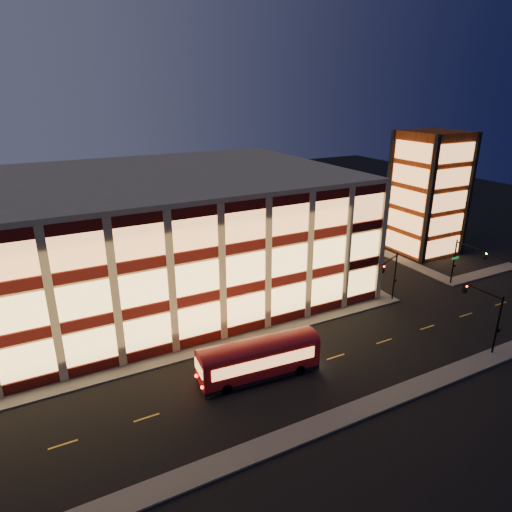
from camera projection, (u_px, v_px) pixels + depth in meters
ground at (213, 353)px, 43.46m from camera, size 200.00×200.00×0.00m
sidewalk_office_south at (179, 356)px, 42.95m from camera, size 54.00×2.00×0.15m
sidewalk_office_east at (311, 258)px, 67.61m from camera, size 2.00×30.00×0.15m
sidewalk_tower_south at (482, 274)px, 61.80m from camera, size 14.00×2.00×0.15m
sidewalk_tower_west at (369, 246)px, 72.43m from camera, size 2.00×30.00×0.15m
sidewalk_near at (283, 440)px, 32.66m from camera, size 100.00×2.00×0.15m
office_building at (132, 237)px, 53.68m from camera, size 50.45×30.45×14.50m
stair_tower at (428, 193)px, 67.76m from camera, size 8.60×8.60×18.00m
traffic_signal_far at (391, 271)px, 51.97m from camera, size 3.79×1.87×6.00m
traffic_signal_right at (465, 257)px, 56.21m from camera, size 1.20×4.37×6.00m
traffic_signal_near at (486, 309)px, 43.19m from camera, size 0.32×4.45×6.00m
trolley_bus at (259, 357)px, 39.31m from camera, size 10.85×3.55×3.61m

